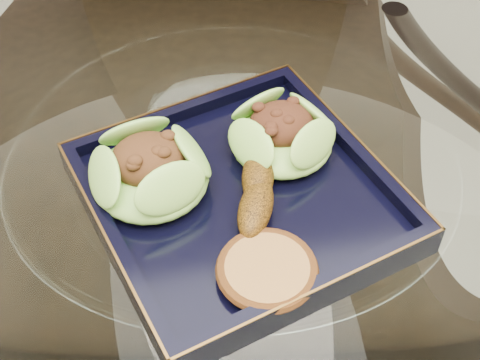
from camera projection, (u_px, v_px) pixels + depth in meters
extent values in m
cylinder|color=white|center=(233.00, 195.00, 0.67)|extent=(1.10, 1.10, 0.01)
torus|color=black|center=(233.00, 195.00, 0.67)|extent=(1.13, 1.13, 0.02)
cylinder|color=black|center=(358.00, 196.00, 1.18)|extent=(0.04, 0.04, 0.75)
cylinder|color=black|center=(34.00, 250.00, 1.10)|extent=(0.04, 0.04, 0.75)
cube|color=black|center=(180.00, 168.00, 1.02)|extent=(0.61, 0.61, 0.04)
cylinder|color=black|center=(45.00, 353.00, 1.11)|extent=(0.04, 0.04, 0.50)
cylinder|color=black|center=(116.00, 179.00, 1.38)|extent=(0.04, 0.04, 0.50)
cylinder|color=black|center=(310.00, 203.00, 1.33)|extent=(0.04, 0.04, 0.50)
cube|color=black|center=(240.00, 201.00, 0.65)|extent=(0.34, 0.34, 0.02)
ellipsoid|color=#549F2E|center=(150.00, 173.00, 0.63)|extent=(0.13, 0.13, 0.04)
ellipsoid|color=#65B033|center=(282.00, 137.00, 0.67)|extent=(0.11, 0.11, 0.04)
ellipsoid|color=brown|center=(258.00, 176.00, 0.64)|extent=(0.07, 0.15, 0.03)
cylinder|color=#AA7838|center=(267.00, 271.00, 0.57)|extent=(0.10, 0.10, 0.01)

